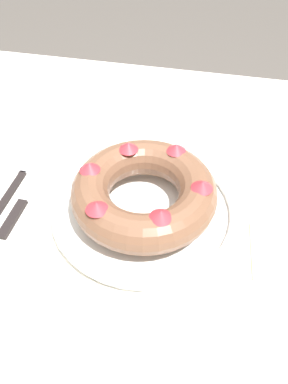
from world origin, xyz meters
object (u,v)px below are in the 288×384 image
at_px(serving_dish, 144,210).
at_px(bundt_cake, 144,192).
at_px(cake_knife, 22,203).
at_px(fork, 16,184).

relative_size(serving_dish, bundt_cake, 1.31).
bearing_deg(bundt_cake, cake_knife, -174.07).
distance_m(bundt_cake, cake_knife, 0.22).
relative_size(serving_dish, fork, 1.43).
height_order(bundt_cake, cake_knife, bundt_cake).
height_order(serving_dish, cake_knife, serving_dish).
bearing_deg(serving_dish, cake_knife, -174.07).
bearing_deg(bundt_cake, fork, 175.78).
bearing_deg(cake_knife, serving_dish, 4.08).
xyz_separation_m(serving_dish, fork, (-0.24, 0.02, -0.01)).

